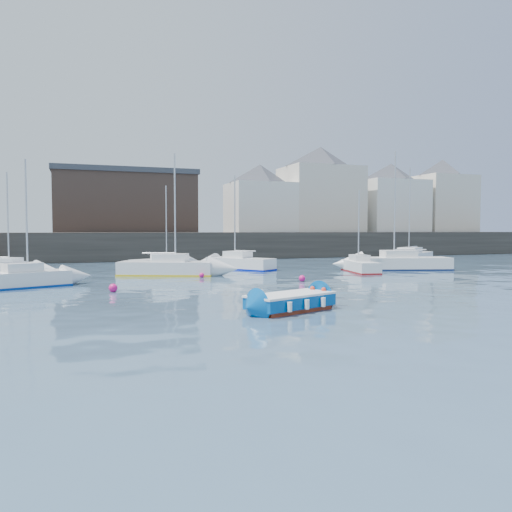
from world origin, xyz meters
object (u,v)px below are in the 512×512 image
object	(u,v)px
sailboat_b	(167,268)
buoy_near	(113,292)
blue_dinghy	(291,301)
buoy_mid	(302,281)
sailboat_g	(411,257)
buoy_far	(202,277)
sailboat_c	(360,266)
sailboat_f	(240,263)
sailboat_a	(18,279)
sailboat_d	(402,263)
sailboat_e	(2,270)
sailboat_h	(162,263)

from	to	relation	value
sailboat_b	buoy_near	world-z (taller)	sailboat_b
blue_dinghy	buoy_mid	distance (m)	11.74
blue_dinghy	sailboat_g	size ratio (longest dim) A/B	0.43
blue_dinghy	buoy_far	world-z (taller)	blue_dinghy
sailboat_c	sailboat_f	world-z (taller)	sailboat_f
blue_dinghy	sailboat_a	world-z (taller)	sailboat_a
sailboat_b	buoy_far	size ratio (longest dim) A/B	25.28
buoy_mid	buoy_far	size ratio (longest dim) A/B	1.20
blue_dinghy	sailboat_d	bearing A→B (deg)	43.42
buoy_near	buoy_far	distance (m)	8.87
buoy_far	buoy_mid	bearing A→B (deg)	-40.82
sailboat_d	sailboat_g	bearing A→B (deg)	49.76
sailboat_a	sailboat_e	world-z (taller)	sailboat_e
sailboat_b	sailboat_e	size ratio (longest dim) A/B	1.19
sailboat_c	buoy_near	xyz separation A→B (m)	(-18.78, -6.31, -0.49)
buoy_mid	sailboat_b	bearing A→B (deg)	136.73
sailboat_g	sailboat_e	bearing A→B (deg)	-174.24
sailboat_c	sailboat_h	size ratio (longest dim) A/B	0.90
sailboat_g	sailboat_h	bearing A→B (deg)	-179.98
sailboat_d	buoy_mid	distance (m)	12.77
sailboat_e	buoy_mid	world-z (taller)	sailboat_e
sailboat_c	sailboat_h	xyz separation A→B (m)	(-13.82, 9.20, -0.03)
sailboat_d	sailboat_g	distance (m)	11.03
blue_dinghy	sailboat_d	size ratio (longest dim) A/B	0.43
sailboat_a	sailboat_d	distance (m)	28.33
sailboat_b	sailboat_h	distance (m)	6.95
sailboat_c	sailboat_f	xyz separation A→B (m)	(-7.92, 5.69, 0.06)
sailboat_b	sailboat_d	distance (m)	19.01
sailboat_g	buoy_far	world-z (taller)	sailboat_g
sailboat_h	blue_dinghy	bearing A→B (deg)	-86.76
sailboat_b	sailboat_e	distance (m)	11.50
buoy_far	buoy_near	bearing A→B (deg)	-134.86
buoy_near	buoy_far	xyz separation A→B (m)	(6.26, 6.29, 0.00)
sailboat_b	sailboat_c	world-z (taller)	sailboat_b
blue_dinghy	sailboat_e	distance (m)	24.46
blue_dinghy	sailboat_b	size ratio (longest dim) A/B	0.47
sailboat_a	sailboat_g	world-z (taller)	sailboat_g
sailboat_h	buoy_far	world-z (taller)	sailboat_h
sailboat_b	sailboat_g	size ratio (longest dim) A/B	0.91
sailboat_a	buoy_mid	xyz separation A→B (m)	(16.59, -2.00, -0.51)
sailboat_b	sailboat_d	xyz separation A→B (m)	(18.95, -1.51, 0.02)
sailboat_b	buoy_mid	distance (m)	10.22
sailboat_a	sailboat_c	distance (m)	23.85
sailboat_f	buoy_far	world-z (taller)	sailboat_f
sailboat_h	sailboat_b	bearing A→B (deg)	-95.92
sailboat_c	buoy_near	distance (m)	19.82
sailboat_c	sailboat_f	distance (m)	9.75
blue_dinghy	sailboat_b	xyz separation A→B (m)	(-2.10, 17.45, 0.17)
sailboat_g	sailboat_b	bearing A→B (deg)	-165.14
sailboat_d	sailboat_c	bearing A→B (deg)	-169.88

